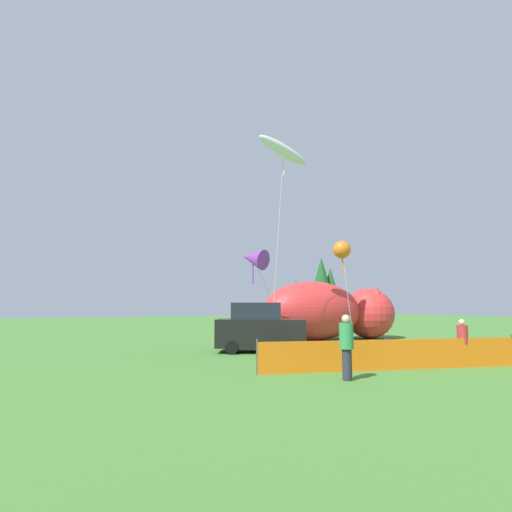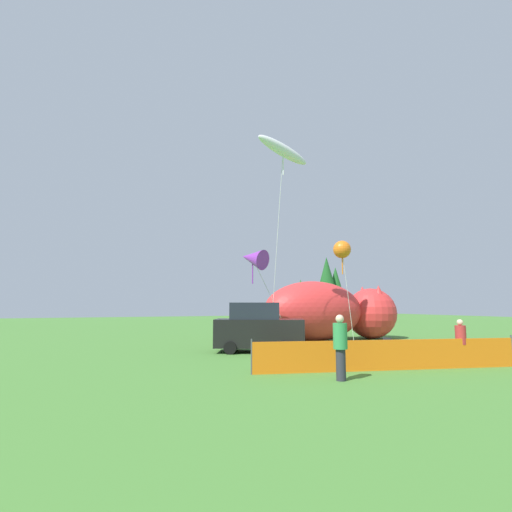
{
  "view_description": "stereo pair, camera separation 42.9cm",
  "coord_description": "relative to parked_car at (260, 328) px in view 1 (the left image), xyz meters",
  "views": [
    {
      "loc": [
        -9.66,
        -13.9,
        2.17
      ],
      "look_at": [
        -0.94,
        5.45,
        4.76
      ],
      "focal_mm": 28.0,
      "sensor_mm": 36.0,
      "label": 1
    },
    {
      "loc": [
        -9.26,
        -14.07,
        2.17
      ],
      "look_at": [
        -0.94,
        5.45,
        4.76
      ],
      "focal_mm": 28.0,
      "sensor_mm": 36.0,
      "label": 2
    }
  ],
  "objects": [
    {
      "name": "horizon_tree_northeast",
      "position": [
        24.77,
        29.89,
        3.47
      ],
      "size": [
        3.11,
        3.11,
        7.43
      ],
      "color": "brown",
      "rests_on": "ground"
    },
    {
      "name": "spectator_in_yellow_shirt",
      "position": [
        4.75,
        -6.91,
        -0.18
      ],
      "size": [
        0.36,
        0.36,
        1.65
      ],
      "color": "#2D2D38",
      "rests_on": "ground"
    },
    {
      "name": "ground_plane",
      "position": [
        1.82,
        -3.11,
        -1.09
      ],
      "size": [
        120.0,
        120.0,
        0.0
      ],
      "primitive_type": "plane",
      "color": "#477F33"
    },
    {
      "name": "kite_white_ghost",
      "position": [
        1.52,
        0.33,
        8.91
      ],
      "size": [
        3.3,
        1.23,
        10.71
      ],
      "color": "silver",
      "rests_on": "ground"
    },
    {
      "name": "horizon_tree_mid",
      "position": [
        22.95,
        29.33,
        4.25
      ],
      "size": [
        3.64,
        3.64,
        8.69
      ],
      "color": "brown",
      "rests_on": "ground"
    },
    {
      "name": "folding_chair",
      "position": [
        3.89,
        -4.29,
        -0.59
      ],
      "size": [
        0.52,
        0.52,
        0.86
      ],
      "rotation": [
        0.0,
        0.0,
        0.06
      ],
      "color": "black",
      "rests_on": "ground"
    },
    {
      "name": "parked_car",
      "position": [
        0.0,
        0.0,
        0.0
      ],
      "size": [
        4.44,
        3.38,
        2.26
      ],
      "rotation": [
        0.0,
        0.0,
        -0.45
      ],
      "color": "black",
      "rests_on": "ground"
    },
    {
      "name": "inflatable_cat",
      "position": [
        6.37,
        3.76,
        0.56
      ],
      "size": [
        9.15,
        3.63,
        3.57
      ],
      "rotation": [
        0.0,
        0.0,
        0.01
      ],
      "color": "red",
      "rests_on": "ground"
    },
    {
      "name": "horizon_tree_west",
      "position": [
        16.97,
        26.06,
        2.16
      ],
      "size": [
        2.22,
        2.22,
        5.29
      ],
      "color": "brown",
      "rests_on": "ground"
    },
    {
      "name": "spectator_in_blue_shirt",
      "position": [
        -0.58,
        -7.3,
        -0.06
      ],
      "size": [
        0.41,
        0.41,
        1.88
      ],
      "color": "#2D2D38",
      "rests_on": "ground"
    },
    {
      "name": "kite_orange_flower",
      "position": [
        4.75,
        -0.01,
        3.92
      ],
      "size": [
        1.07,
        0.92,
        5.48
      ],
      "color": "silver",
      "rests_on": "ground"
    },
    {
      "name": "safety_fence",
      "position": [
        1.99,
        -6.42,
        -0.59
      ],
      "size": [
        9.16,
        2.16,
        1.1
      ],
      "rotation": [
        0.0,
        0.0,
        -0.23
      ],
      "color": "orange",
      "rests_on": "ground"
    },
    {
      "name": "kite_purple_delta",
      "position": [
        0.29,
        1.42,
        3.42
      ],
      "size": [
        3.42,
        1.85,
        5.16
      ],
      "color": "silver",
      "rests_on": "ground"
    }
  ]
}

